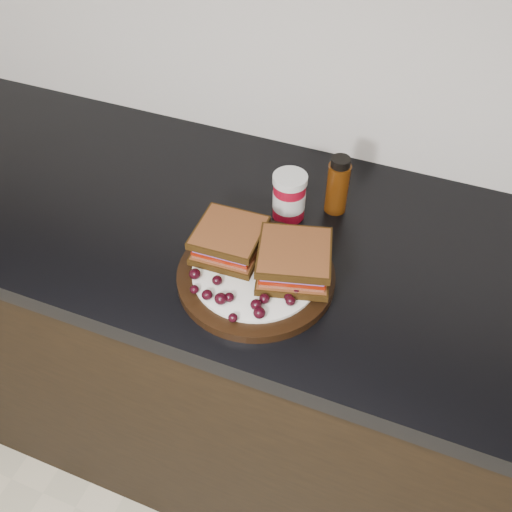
{
  "coord_description": "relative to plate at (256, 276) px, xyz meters",
  "views": [
    {
      "loc": [
        0.37,
        0.96,
        1.66
      ],
      "look_at": [
        0.12,
        1.58,
        0.96
      ],
      "focal_mm": 40.0,
      "sensor_mm": 36.0,
      "label": 1
    }
  ],
  "objects": [
    {
      "name": "grape_21",
      "position": [
        -0.07,
        -0.02,
        0.02
      ],
      "size": [
        0.01,
        0.01,
        0.01
      ],
      "primitive_type": "ellipsoid",
      "color": "black",
      "rests_on": "plate"
    },
    {
      "name": "oil_bottle",
      "position": [
        0.08,
        0.24,
        0.05
      ],
      "size": [
        0.05,
        0.05,
        0.12
      ],
      "primitive_type": "cylinder",
      "rotation": [
        0.0,
        0.0,
        0.05
      ],
      "color": "#431F06",
      "rests_on": "countertop"
    },
    {
      "name": "grape_3",
      "position": [
        -0.05,
        -0.09,
        0.02
      ],
      "size": [
        0.02,
        0.02,
        0.02
      ],
      "primitive_type": "ellipsoid",
      "color": "black",
      "rests_on": "plate"
    },
    {
      "name": "countertop",
      "position": [
        -0.12,
        0.12,
        -0.03
      ],
      "size": [
        3.98,
        0.6,
        0.04
      ],
      "primitive_type": "cube",
      "color": "black",
      "rests_on": "base_cabinets"
    },
    {
      "name": "grape_9",
      "position": [
        0.04,
        -0.06,
        0.02
      ],
      "size": [
        0.02,
        0.02,
        0.02
      ],
      "primitive_type": "ellipsoid",
      "color": "black",
      "rests_on": "plate"
    },
    {
      "name": "sandwich_left",
      "position": [
        -0.06,
        0.03,
        0.04
      ],
      "size": [
        0.12,
        0.12,
        0.05
      ],
      "primitive_type": null,
      "rotation": [
        0.0,
        0.0,
        0.03
      ],
      "color": "brown",
      "rests_on": "plate"
    },
    {
      "name": "grape_24",
      "position": [
        -0.07,
        0.0,
        0.02
      ],
      "size": [
        0.02,
        0.02,
        0.01
      ],
      "primitive_type": "ellipsoid",
      "color": "black",
      "rests_on": "plate"
    },
    {
      "name": "grape_2",
      "position": [
        -0.08,
        -0.09,
        0.02
      ],
      "size": [
        0.02,
        0.02,
        0.01
      ],
      "primitive_type": "ellipsoid",
      "color": "black",
      "rests_on": "plate"
    },
    {
      "name": "grape_11",
      "position": [
        0.08,
        -0.04,
        0.02
      ],
      "size": [
        0.02,
        0.02,
        0.01
      ],
      "primitive_type": "ellipsoid",
      "color": "black",
      "rests_on": "plate"
    },
    {
      "name": "grape_1",
      "position": [
        -0.05,
        -0.05,
        0.02
      ],
      "size": [
        0.02,
        0.02,
        0.02
      ],
      "primitive_type": "ellipsoid",
      "color": "black",
      "rests_on": "plate"
    },
    {
      "name": "grape_18",
      "position": [
        -0.08,
        0.04,
        0.02
      ],
      "size": [
        0.02,
        0.02,
        0.02
      ],
      "primitive_type": "ellipsoid",
      "color": "black",
      "rests_on": "plate"
    },
    {
      "name": "grape_7",
      "position": [
        0.04,
        -0.09,
        0.02
      ],
      "size": [
        0.02,
        0.02,
        0.02
      ],
      "primitive_type": "ellipsoid",
      "color": "black",
      "rests_on": "plate"
    },
    {
      "name": "grape_17",
      "position": [
        -0.04,
        0.04,
        0.02
      ],
      "size": [
        0.02,
        0.02,
        0.02
      ],
      "primitive_type": "ellipsoid",
      "color": "black",
      "rests_on": "plate"
    },
    {
      "name": "grape_14",
      "position": [
        0.08,
        0.02,
        0.02
      ],
      "size": [
        0.02,
        0.02,
        0.01
      ],
      "primitive_type": "ellipsoid",
      "color": "black",
      "rests_on": "plate"
    },
    {
      "name": "grape_23",
      "position": [
        -0.08,
        0.04,
        0.03
      ],
      "size": [
        0.02,
        0.02,
        0.02
      ],
      "primitive_type": "ellipsoid",
      "color": "black",
      "rests_on": "plate"
    },
    {
      "name": "grape_16",
      "position": [
        -0.05,
        0.06,
        0.02
      ],
      "size": [
        0.02,
        0.02,
        0.02
      ],
      "primitive_type": "ellipsoid",
      "color": "black",
      "rests_on": "plate"
    },
    {
      "name": "grape_20",
      "position": [
        -0.06,
        -0.01,
        0.02
      ],
      "size": [
        0.02,
        0.02,
        0.02
      ],
      "primitive_type": "ellipsoid",
      "color": "black",
      "rests_on": "plate"
    },
    {
      "name": "grape_19",
      "position": [
        -0.07,
        0.02,
        0.02
      ],
      "size": [
        0.02,
        0.02,
        0.02
      ],
      "primitive_type": "ellipsoid",
      "color": "black",
      "rests_on": "plate"
    },
    {
      "name": "grape_10",
      "position": [
        0.08,
        -0.05,
        0.02
      ],
      "size": [
        0.02,
        0.02,
        0.02
      ],
      "primitive_type": "ellipsoid",
      "color": "black",
      "rests_on": "plate"
    },
    {
      "name": "plate",
      "position": [
        0.0,
        0.0,
        0.0
      ],
      "size": [
        0.28,
        0.28,
        0.02
      ],
      "primitive_type": "cylinder",
      "color": "black",
      "rests_on": "countertop"
    },
    {
      "name": "condiment_jar",
      "position": [
        -0.0,
        0.18,
        0.04
      ],
      "size": [
        0.08,
        0.08,
        0.1
      ],
      "primitive_type": "cylinder",
      "rotation": [
        0.0,
        0.0,
        -0.24
      ],
      "color": "maroon",
      "rests_on": "countertop"
    },
    {
      "name": "grape_8",
      "position": [
        0.03,
        -0.08,
        0.02
      ],
      "size": [
        0.02,
        0.02,
        0.02
      ],
      "primitive_type": "ellipsoid",
      "color": "black",
      "rests_on": "plate"
    },
    {
      "name": "grape_13",
      "position": [
        0.1,
        0.01,
        0.02
      ],
      "size": [
        0.02,
        0.02,
        0.01
      ],
      "primitive_type": "ellipsoid",
      "color": "black",
      "rests_on": "plate"
    },
    {
      "name": "grape_4",
      "position": [
        -0.03,
        -0.09,
        0.03
      ],
      "size": [
        0.02,
        0.02,
        0.02
      ],
      "primitive_type": "ellipsoid",
      "color": "black",
      "rests_on": "plate"
    },
    {
      "name": "base_cabinets",
      "position": [
        -0.12,
        0.12,
        -0.48
      ],
      "size": [
        3.96,
        0.58,
        0.86
      ],
      "primitive_type": "cube",
      "color": "black",
      "rests_on": "ground_plane"
    },
    {
      "name": "grape_0",
      "position": [
        -0.09,
        -0.05,
        0.02
      ],
      "size": [
        0.02,
        0.02,
        0.02
      ],
      "primitive_type": "ellipsoid",
      "color": "black",
      "rests_on": "plate"
    },
    {
      "name": "sandwich_right",
      "position": [
        0.06,
        0.02,
        0.04
      ],
      "size": [
        0.15,
        0.15,
        0.06
      ],
      "primitive_type": null,
      "rotation": [
        0.0,
        0.0,
        0.26
      ],
      "color": "brown",
      "rests_on": "plate"
    },
    {
      "name": "grape_15",
      "position": [
        0.05,
        0.02,
        0.02
      ],
      "size": [
        0.02,
        0.02,
        0.02
      ],
      "primitive_type": "ellipsoid",
      "color": "black",
      "rests_on": "plate"
    },
    {
      "name": "grape_5",
      "position": [
        -0.02,
        -0.08,
        0.02
      ],
      "size": [
        0.02,
        0.02,
        0.02
      ],
      "primitive_type": "ellipsoid",
      "color": "black",
      "rests_on": "plate"
    },
    {
      "name": "grape_22",
      "position": [
        -0.06,
        0.03,
        0.02
      ],
      "size": [
        0.02,
        0.02,
        0.02
      ],
      "primitive_type": "ellipsoid",
      "color": "black",
      "rests_on": "plate"
    },
    {
      "name": "grape_6",
      "position": [
        0.01,
        -0.12,
        0.02
      ],
      "size": [
        0.02,
        0.02,
        0.01
      ],
      "primitive_type": "ellipsoid",
      "color": "black",
      "rests_on": "plate"
    },
    {
      "name": "grape_12",
      "position": [
        0.08,
        -0.03,
        0.02
      ],
      "size": [
        0.02,
        0.02,
        0.02
      ],
      "primitive_type": "ellipsoid",
      "color": "black",
      "rests_on": "plate"
    }
  ]
}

